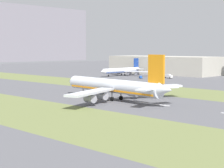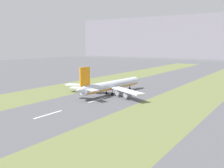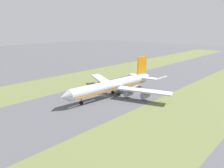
% 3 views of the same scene
% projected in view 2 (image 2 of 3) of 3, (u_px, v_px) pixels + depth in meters
% --- Properties ---
extents(ground_plane, '(800.00, 800.00, 0.00)m').
position_uv_depth(ground_plane, '(118.00, 94.00, 178.53)').
color(ground_plane, '#56565B').
extents(grass_median_west, '(40.00, 600.00, 0.01)m').
position_uv_depth(grass_median_west, '(69.00, 88.00, 202.93)').
color(grass_median_west, olive).
rests_on(grass_median_west, ground).
extents(grass_median_east, '(40.00, 600.00, 0.01)m').
position_uv_depth(grass_median_east, '(182.00, 102.00, 154.13)').
color(grass_median_east, olive).
rests_on(grass_median_east, ground).
extents(centreline_dash_near, '(1.20, 18.00, 0.01)m').
position_uv_depth(centreline_dash_near, '(48.00, 114.00, 126.39)').
color(centreline_dash_near, silver).
rests_on(centreline_dash_near, ground).
extents(centreline_dash_mid, '(1.20, 18.00, 0.01)m').
position_uv_depth(centreline_dash_mid, '(98.00, 100.00, 159.45)').
color(centreline_dash_mid, silver).
rests_on(centreline_dash_mid, ground).
extents(centreline_dash_far, '(1.20, 18.00, 0.01)m').
position_uv_depth(centreline_dash_far, '(130.00, 90.00, 192.51)').
color(centreline_dash_far, silver).
rests_on(centreline_dash_far, ground).
extents(airplane_main_jet, '(63.89, 67.22, 20.20)m').
position_uv_depth(airplane_main_jet, '(110.00, 86.00, 174.99)').
color(airplane_main_jet, silver).
rests_on(airplane_main_jet, ground).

